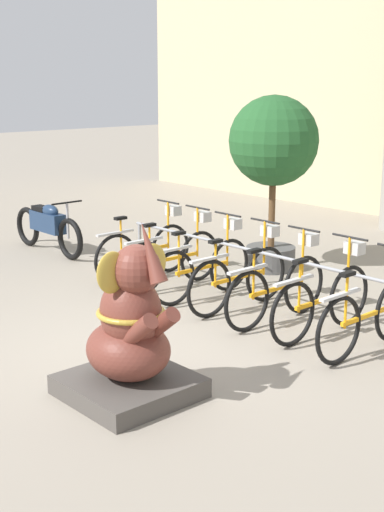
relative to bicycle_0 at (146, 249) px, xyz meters
name	(u,v)px	position (x,y,z in m)	size (l,w,h in m)	color
ground_plane	(137,350)	(2.21, -1.86, -0.43)	(60.00, 60.00, 0.00)	gray
bike_rack	(247,259)	(1.93, 0.09, 0.20)	(4.47, 0.05, 0.77)	gray
bicycle_0	(146,249)	(0.00, 0.00, 0.00)	(0.48, 1.73, 1.08)	black
bicycle_1	(174,257)	(0.64, 0.00, 0.00)	(0.48, 1.73, 1.08)	black
bicycle_2	(204,266)	(1.29, -0.04, 0.00)	(0.48, 1.73, 1.08)	black
bicycle_3	(240,276)	(1.93, -0.02, 0.00)	(0.48, 1.73, 1.08)	black
bicycle_4	(278,287)	(2.58, -0.04, 0.00)	(0.48, 1.73, 1.08)	black
bicycle_5	(324,298)	(3.22, -0.01, 0.00)	(0.48, 1.73, 1.08)	black
bicycle_6	(370,313)	(3.87, -0.06, 0.00)	(0.48, 1.73, 1.08)	black
elephant_statue	(131,338)	(3.08, -2.60, 0.14)	(1.07, 1.07, 1.68)	#4C4742
motorcycle	(48,226)	(-2.28, -0.25, 0.03)	(2.02, 0.55, 0.93)	black
potted_tree	(274,150)	(0.90, 1.70, 1.37)	(1.32, 1.32, 2.60)	#4C4C4C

